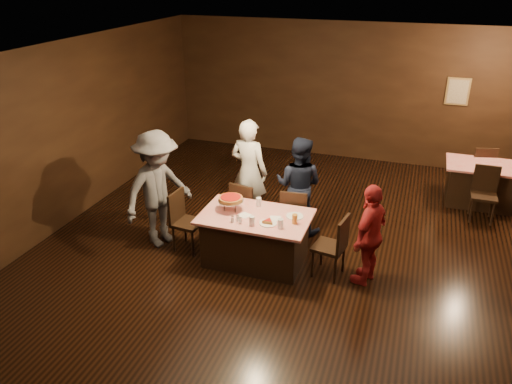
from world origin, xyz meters
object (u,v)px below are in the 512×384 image
diner_grey_knit (158,189)px  glass_front_left (252,221)px  chair_back_far (479,168)px  chair_far_right (295,215)px  pizza_stand (231,199)px  chair_far_left (247,208)px  diner_red_shirt (370,235)px  diner_navy_hoodie (299,185)px  chair_end_right (329,246)px  glass_back (259,202)px  main_table (255,238)px  glass_front_right (281,224)px  glass_amber (295,219)px  chair_end_left (188,222)px  chair_back_near (484,195)px  back_table (480,184)px  diner_white_jacket (249,172)px  plate_empty (295,216)px

diner_grey_knit → glass_front_left: 1.69m
chair_back_far → chair_far_right: bearing=31.9°
pizza_stand → glass_front_left: size_ratio=2.71×
chair_far_left → chair_far_right: bearing=-169.8°
chair_far_left → pizza_stand: pizza_stand is taller
diner_grey_knit → pizza_stand: bearing=-65.6°
chair_far_right → diner_red_shirt: 1.46m
chair_far_left → diner_navy_hoodie: 0.92m
diner_grey_knit → glass_front_left: size_ratio=13.36×
chair_end_right → glass_back: chair_end_right is taller
chair_back_far → main_table: bearing=34.5°
glass_front_right → glass_amber: 0.25m
glass_front_right → diner_grey_knit: bearing=171.9°
main_table → chair_far_left: chair_far_left is taller
chair_back_far → glass_front_left: 5.26m
diner_navy_hoodie → glass_front_left: size_ratio=11.66×
chair_end_left → chair_back_near: same height
glass_front_right → chair_back_far: bearing=55.0°
main_table → diner_red_shirt: (1.64, 0.02, 0.36)m
chair_end_left → glass_amber: size_ratio=6.79×
back_table → chair_end_left: bearing=-143.8°
chair_back_near → glass_front_right: chair_back_near is taller
main_table → glass_back: 0.55m
main_table → diner_grey_knit: diner_grey_knit is taller
glass_front_left → chair_back_near: bearing=41.0°
diner_red_shirt → glass_back: 1.72m
pizza_stand → glass_front_left: 0.58m
chair_end_right → diner_red_shirt: size_ratio=0.64×
chair_back_far → pizza_stand: pizza_stand is taller
main_table → pizza_stand: size_ratio=4.21×
diner_white_jacket → chair_back_far: bearing=-137.0°
chair_end_left → glass_back: chair_end_left is taller
diner_white_jacket → plate_empty: bearing=144.2°
chair_far_left → back_table: bearing=-136.1°
diner_red_shirt → glass_front_left: 1.63m
chair_end_left → glass_front_right: bearing=-93.5°
chair_back_far → diner_red_shirt: diner_red_shirt is taller
chair_far_left → chair_far_right: (0.80, 0.00, 0.00)m
diner_navy_hoodie → chair_far_left: bearing=32.6°
main_table → back_table: 4.61m
chair_end_right → glass_front_left: bearing=-64.3°
main_table → chair_end_right: 1.10m
diner_red_shirt → main_table: bearing=-71.5°
chair_back_far → chair_end_left: bearing=26.2°
main_table → pizza_stand: 0.70m
back_table → chair_end_right: (-2.20, -3.22, 0.09)m
main_table → chair_far_left: (-0.40, 0.75, 0.09)m
glass_amber → glass_front_right: bearing=-126.9°
chair_back_far → back_table: bearing=75.3°
diner_navy_hoodie → plate_empty: bearing=106.0°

